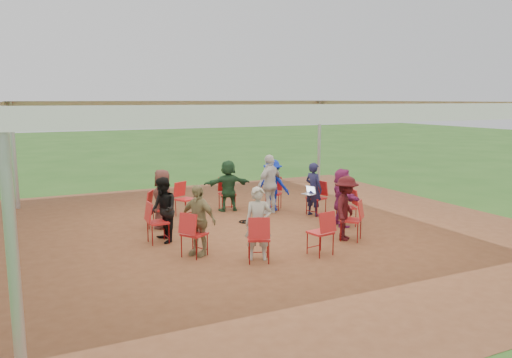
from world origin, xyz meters
name	(u,v)px	position (x,y,z in m)	size (l,w,h in m)	color
ground	(254,230)	(0.00, 0.00, 0.00)	(80.00, 80.00, 0.00)	#2B571B
dirt_patch	(254,230)	(0.00, 0.00, 0.01)	(13.00, 13.00, 0.00)	brown
tent	(254,129)	(0.00, 0.00, 2.37)	(10.33, 10.33, 3.00)	#B2B2B7
chair_0	(316,198)	(2.18, 0.71, 0.45)	(0.42, 0.44, 0.90)	red
chair_1	(273,194)	(1.45, 1.78, 0.45)	(0.42, 0.44, 0.90)	red
chair_2	(227,194)	(0.26, 2.28, 0.45)	(0.42, 0.44, 0.90)	red
chair_3	(185,200)	(-1.01, 2.06, 0.45)	(0.42, 0.44, 0.90)	red
chair_4	(158,210)	(-1.96, 1.18, 0.45)	(0.42, 0.44, 0.90)	red
chair_5	(158,223)	(-2.29, -0.07, 0.45)	(0.42, 0.44, 0.90)	red
chair_6	(194,234)	(-1.89, -1.30, 0.45)	(0.42, 0.44, 0.90)	red
chair_7	(259,239)	(-0.89, -2.11, 0.45)	(0.42, 0.44, 0.90)	red
chair_8	(320,233)	(0.39, -2.26, 0.45)	(0.42, 0.44, 0.90)	red
chair_9	(351,220)	(1.55, -1.69, 0.45)	(0.42, 0.44, 0.90)	red
chair_10	(346,208)	(2.22, -0.58, 0.45)	(0.42, 0.44, 0.90)	red
person_seated_0	(314,189)	(2.07, 0.67, 0.71)	(0.52, 0.34, 1.41)	#1A1A3D
person_seated_1	(273,185)	(1.38, 1.68, 0.71)	(0.91, 0.45, 1.41)	#0B21A5
person_seated_2	(228,186)	(0.25, 2.16, 0.71)	(1.31, 0.49, 1.41)	#234B2C
person_seated_3	(163,199)	(-1.86, 1.12, 0.71)	(0.69, 0.39, 1.41)	#4E2822
person_seated_4	(163,210)	(-2.17, -0.06, 0.71)	(0.69, 0.40, 1.41)	black
person_seated_5	(198,220)	(-1.79, -1.23, 0.71)	(0.83, 0.42, 1.41)	#8E8055
person_seated_6	(258,224)	(-0.85, -2.00, 0.71)	(0.52, 0.34, 1.41)	#A29C8F
person_seated_7	(346,208)	(1.47, -1.60, 0.71)	(0.91, 0.45, 1.41)	#3B0D10
person_seated_8	(342,197)	(2.10, -0.55, 0.71)	(1.31, 0.49, 1.41)	#86225D
standing_person	(270,184)	(1.14, 1.38, 0.80)	(0.94, 0.48, 1.60)	silver
cable_coil	(246,222)	(0.14, 0.75, 0.02)	(0.32, 0.32, 0.03)	black
laptop	(310,192)	(1.91, 0.62, 0.67)	(0.34, 0.38, 0.22)	#B7B7BC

